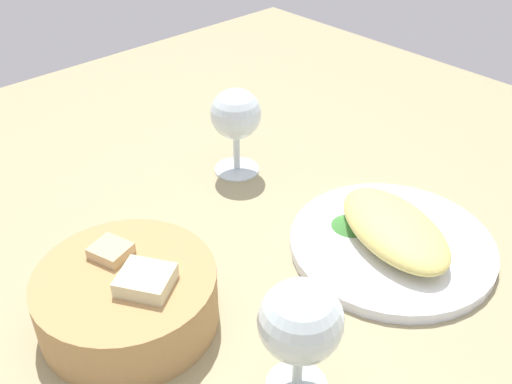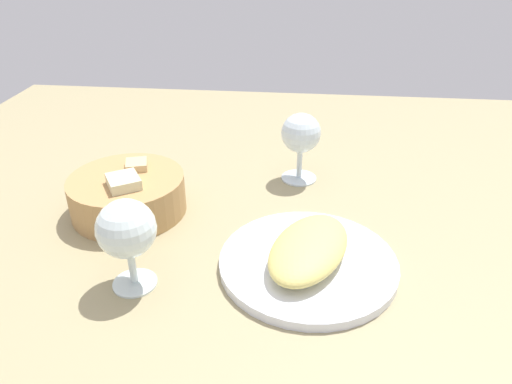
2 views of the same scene
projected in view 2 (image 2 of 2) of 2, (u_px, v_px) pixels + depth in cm
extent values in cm
cube|color=#9A8D66|center=(225.00, 231.00, 77.09)|extent=(140.00, 140.00, 2.00)
cylinder|color=white|center=(308.00, 263.00, 67.16)|extent=(25.16, 25.16, 1.40)
ellipsoid|color=#D3C367|center=(309.00, 248.00, 65.89)|extent=(19.96, 15.15, 3.74)
cone|color=#3B8033|center=(298.00, 233.00, 71.26)|extent=(4.84, 4.84, 1.38)
cylinder|color=tan|center=(128.00, 194.00, 79.03)|extent=(19.00, 19.00, 6.42)
cube|color=tan|center=(138.00, 172.00, 80.81)|extent=(4.72, 4.47, 3.87)
cube|color=beige|center=(126.00, 190.00, 75.64)|extent=(6.88, 6.72, 5.19)
cylinder|color=silver|center=(299.00, 177.00, 90.63)|extent=(6.66, 6.66, 0.60)
cylinder|color=silver|center=(299.00, 164.00, 89.21)|extent=(1.00, 1.00, 5.15)
sphere|color=silver|center=(301.00, 133.00, 86.14)|extent=(7.30, 7.30, 7.30)
cylinder|color=silver|center=(135.00, 282.00, 64.17)|extent=(5.98, 5.98, 0.60)
cylinder|color=silver|center=(132.00, 267.00, 62.89)|extent=(1.00, 1.00, 4.55)
sphere|color=silver|center=(126.00, 229.00, 59.86)|extent=(7.71, 7.71, 7.71)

